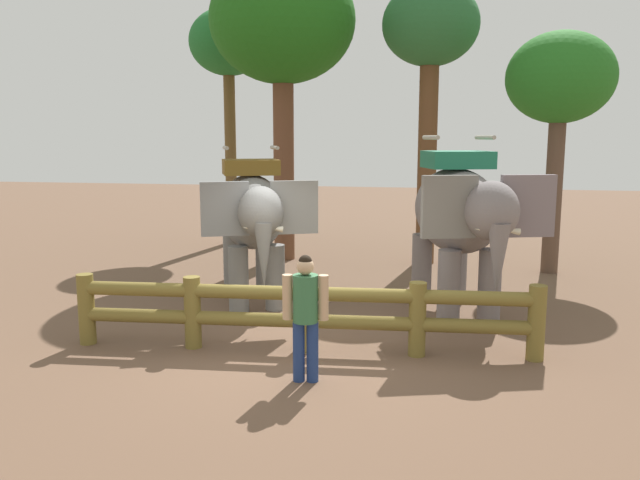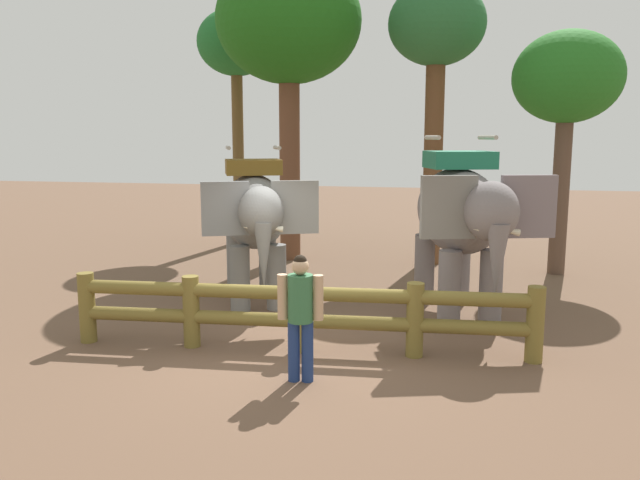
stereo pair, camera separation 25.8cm
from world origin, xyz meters
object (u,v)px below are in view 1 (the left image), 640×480
tree_far_right (228,48)px  elephant_near_left (253,216)px  elephant_center (460,215)px  tourist_woman_in_black (305,309)px  tree_far_left (283,25)px  tree_back_center (430,37)px  log_fence (303,310)px  tree_deep_back (560,83)px

tree_far_right → elephant_near_left: bearing=-68.3°
elephant_center → tourist_woman_in_black: bearing=-119.1°
elephant_center → tree_far_right: 9.63m
tree_far_left → tree_back_center: 3.48m
elephant_center → tree_back_center: size_ratio=0.56×
log_fence → tree_back_center: (1.55, 6.83, 4.68)m
log_fence → tree_back_center: 8.43m
tree_back_center → tourist_woman_in_black: bearing=-99.2°
elephant_center → tourist_woman_in_black: 4.05m
tree_back_center → tree_far_right: (-5.52, 1.95, 0.14)m
tree_far_right → tree_deep_back: 8.78m
log_fence → elephant_near_left: (-1.46, 2.50, 1.01)m
tourist_woman_in_black → elephant_near_left: bearing=115.8°
tree_back_center → tree_deep_back: tree_back_center is taller
elephant_near_left → tree_far_left: (-0.45, 4.21, 4.02)m
log_fence → tourist_woman_in_black: size_ratio=4.13×
tree_back_center → elephant_near_left: bearing=-124.8°
tree_back_center → elephant_center: bearing=-81.6°
tree_back_center → tree_deep_back: 3.06m
log_fence → tree_deep_back: 8.41m
tree_back_center → log_fence: bearing=-102.8°
elephant_near_left → tourist_woman_in_black: (1.73, -3.58, -0.68)m
log_fence → tree_deep_back: bearing=55.2°
elephant_near_left → elephant_center: 3.67m
tree_far_left → tree_deep_back: size_ratio=1.37×
log_fence → tree_back_center: tree_back_center is taller
tree_deep_back → tree_far_right: bearing=163.1°
elephant_center → tree_back_center: 5.74m
log_fence → tree_far_right: size_ratio=1.02×
tourist_woman_in_black → elephant_center: bearing=60.9°
tree_far_right → tree_deep_back: size_ratio=1.24×
tree_deep_back → tree_back_center: bearing=168.3°
log_fence → tree_far_left: tree_far_left is taller
elephant_near_left → tree_back_center: size_ratio=0.52×
log_fence → tree_far_right: bearing=114.3°
tree_back_center → tree_far_right: tree_back_center is taller
tree_back_center → tree_deep_back: (2.80, -0.58, -1.10)m
elephant_near_left → tree_back_center: tree_back_center is taller
log_fence → tree_back_center: bearing=77.2°
elephant_near_left → tree_far_left: tree_far_left is taller
elephant_near_left → tree_far_right: (-2.50, 6.29, 3.81)m
elephant_near_left → tree_far_right: size_ratio=0.52×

